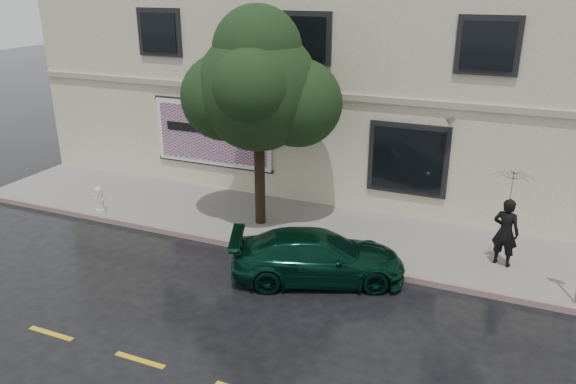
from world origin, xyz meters
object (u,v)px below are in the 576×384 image
at_px(car, 318,256).
at_px(pedestrian, 505,232).
at_px(fire_hydrant, 100,199).
at_px(street_tree, 258,90).

relative_size(car, pedestrian, 2.36).
distance_m(car, pedestrian, 4.62).
relative_size(pedestrian, fire_hydrant, 2.18).
bearing_deg(pedestrian, fire_hydrant, 21.74).
height_order(street_tree, fire_hydrant, street_tree).
relative_size(car, street_tree, 0.74).
height_order(pedestrian, street_tree, street_tree).
relative_size(street_tree, fire_hydrant, 6.92).
relative_size(pedestrian, street_tree, 0.32).
distance_m(street_tree, fire_hydrant, 6.06).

